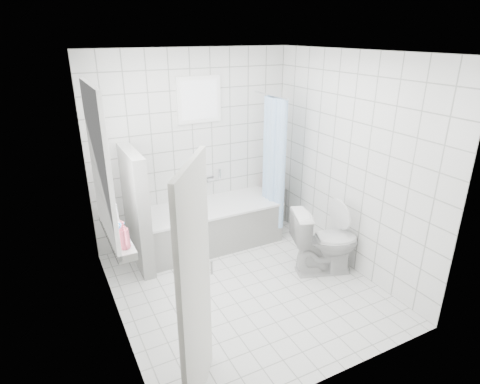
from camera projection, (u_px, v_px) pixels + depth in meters
ground at (245, 287)px, 4.68m from camera, size 3.00×3.00×0.00m
ceiling at (246, 52)px, 3.71m from camera, size 3.00×3.00×0.00m
wall_back at (193, 148)px, 5.43m from camera, size 2.80×0.02×2.60m
wall_front at (340, 246)px, 2.96m from camera, size 2.80×0.02×2.60m
wall_left at (108, 208)px, 3.60m from camera, size 0.02×3.00×2.60m
wall_right at (348, 164)px, 4.79m from camera, size 0.02×3.00×2.60m
window_left at (103, 166)px, 3.76m from camera, size 0.01×0.90×1.40m
window_back at (200, 100)px, 5.20m from camera, size 0.50×0.01×0.50m
window_sill at (117, 235)px, 4.05m from camera, size 0.18×1.02×0.08m
door at (196, 293)px, 2.92m from camera, size 0.49×0.68×2.00m
bathtub at (211, 225)px, 5.53m from camera, size 1.88×0.77×0.58m
partition_wall at (136, 210)px, 4.89m from camera, size 0.15×0.85×1.50m
tiled_ledge at (270, 205)px, 6.22m from camera, size 0.40×0.24×0.55m
toilet at (325, 241)px, 4.85m from camera, size 0.91×0.70×0.82m
curtain_rod at (270, 95)px, 5.25m from camera, size 0.02×0.80×0.02m
shower_curtain at (273, 163)px, 5.48m from camera, size 0.14×0.48×1.78m
tub_faucet at (207, 179)px, 5.64m from camera, size 0.18×0.06×0.06m
sill_bottles at (116, 221)px, 3.97m from camera, size 0.17×0.76×0.32m
ledge_bottles at (272, 182)px, 6.04m from camera, size 0.13×0.19×0.27m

